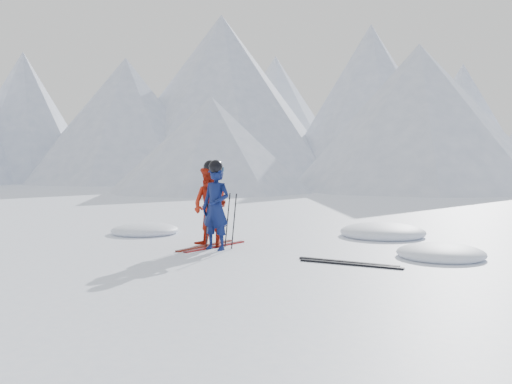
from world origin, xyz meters
The scene contains 12 objects.
ground centered at (0.00, 0.00, 0.00)m, with size 160.00×160.00×0.00m, color white.
skier_blue centered at (-2.07, 0.23, 0.79)m, with size 0.58×0.38×1.59m, color #0C184B.
skier_red centered at (-2.36, 0.48, 0.79)m, with size 0.77×0.60×1.59m, color red.
pole_blue_left centered at (-2.37, 0.38, 0.53)m, with size 0.02×0.02×1.06m, color black.
pole_blue_right centered at (-1.82, 0.48, 0.53)m, with size 0.02×0.02×1.06m, color black.
pole_red_left centered at (-2.66, 0.73, 0.53)m, with size 0.02×0.02×1.06m, color black.
pole_red_right centered at (-2.06, 0.63, 0.53)m, with size 0.02×0.02×1.06m, color black.
ski_worn_left centered at (-2.48, 0.48, 0.01)m, with size 0.09×1.70×0.03m, color black.
ski_worn_right centered at (-2.24, 0.48, 0.01)m, with size 0.09×1.70×0.03m, color black.
ski_loose_a centered at (0.57, 0.12, 0.01)m, with size 0.09×1.70×0.03m, color black.
ski_loose_b centered at (0.67, -0.03, 0.01)m, with size 0.09×1.70×0.03m, color black.
snow_lumps centered at (-0.78, 2.48, 0.00)m, with size 8.15×3.94×0.42m.
Camera 1 is at (3.51, -8.30, 1.63)m, focal length 38.00 mm.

